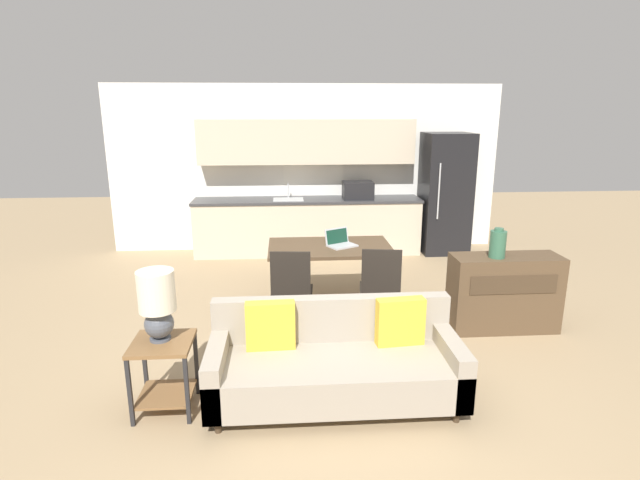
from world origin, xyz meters
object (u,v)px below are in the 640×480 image
object	(u,v)px
credenza	(504,293)
dining_chair_near_left	(292,288)
refrigerator	(445,194)
dining_chair_near_right	(380,286)
side_table	(164,364)
dining_table	(330,251)
vase	(498,244)
couch	(334,361)
laptop	(340,242)
table_lamp	(157,302)

from	to	relation	value
credenza	dining_chair_near_left	bearing A→B (deg)	-179.31
refrigerator	dining_chair_near_left	distance (m)	4.01
dining_chair_near_right	side_table	bearing A→B (deg)	41.34
dining_table	vase	distance (m)	1.89
dining_chair_near_left	credenza	bearing A→B (deg)	-174.34
dining_table	side_table	xyz separation A→B (m)	(-1.49, -2.09, -0.28)
couch	laptop	xyz separation A→B (m)	(0.27, 2.03, 0.46)
couch	dining_chair_near_left	bearing A→B (deg)	105.62
dining_chair_near_right	laptop	world-z (taller)	dining_chair_near_right
side_table	vase	world-z (taller)	vase
couch	credenza	world-z (taller)	credenza
refrigerator	dining_chair_near_right	bearing A→B (deg)	-118.16
couch	credenza	distance (m)	2.28
vase	dining_chair_near_right	distance (m)	1.28
side_table	vase	distance (m)	3.42
dining_chair_near_left	dining_table	bearing A→B (deg)	-114.09
couch	refrigerator	bearing A→B (deg)	62.17
dining_chair_near_right	laptop	size ratio (longest dim) A/B	2.37
side_table	credenza	distance (m)	3.52
credenza	vase	xyz separation A→B (m)	(-0.14, -0.04, 0.55)
credenza	laptop	size ratio (longest dim) A/B	2.83
dining_table	dining_chair_near_left	world-z (taller)	dining_chair_near_left
side_table	dining_chair_near_left	size ratio (longest dim) A/B	0.61
vase	dining_chair_near_left	distance (m)	2.17
couch	table_lamp	xyz separation A→B (m)	(-1.36, -0.04, 0.57)
side_table	credenza	xyz separation A→B (m)	(3.28, 1.27, 0.02)
dining_table	table_lamp	bearing A→B (deg)	-126.26
side_table	dining_chair_near_right	bearing A→B (deg)	32.80
vase	dining_chair_near_right	xyz separation A→B (m)	(-1.21, 0.02, -0.44)
table_lamp	credenza	world-z (taller)	table_lamp
dining_chair_near_left	side_table	bearing A→B (deg)	55.65
side_table	table_lamp	bearing A→B (deg)	116.18
couch	dining_chair_near_left	distance (m)	1.23
couch	dining_chair_near_left	size ratio (longest dim) A/B	2.09
dining_table	couch	xyz separation A→B (m)	(-0.14, -2.01, -0.35)
dining_table	laptop	size ratio (longest dim) A/B	3.59
table_lamp	couch	bearing A→B (deg)	1.64
refrigerator	side_table	size ratio (longest dim) A/B	3.33
dining_table	dining_chair_near_right	size ratio (longest dim) A/B	1.52
credenza	couch	bearing A→B (deg)	-148.42
refrigerator	dining_chair_near_left	world-z (taller)	refrigerator
dining_chair_near_left	laptop	world-z (taller)	dining_chair_near_left
laptop	credenza	bearing A→B (deg)	-55.24
couch	table_lamp	size ratio (longest dim) A/B	3.57
dining_chair_near_right	couch	bearing A→B (deg)	71.59
dining_chair_near_left	couch	bearing A→B (deg)	110.59
credenza	dining_chair_near_right	xyz separation A→B (m)	(-1.34, -0.02, 0.12)
side_table	dining_table	bearing A→B (deg)	54.54
side_table	table_lamp	distance (m)	0.51
side_table	dining_chair_near_left	xyz separation A→B (m)	(1.02, 1.24, 0.14)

